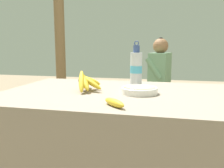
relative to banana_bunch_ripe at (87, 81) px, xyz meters
The scene contains 9 objects.
market_counter 0.49m from the banana_bunch_ripe, ahead, with size 1.45×0.94×0.76m.
banana_bunch_ripe is the anchor object (origin of this frame).
serving_bowl 0.34m from the banana_bunch_ripe, ahead, with size 0.22×0.22×0.04m.
water_bottle 0.38m from the banana_bunch_ripe, 43.00° to the left, with size 0.08×0.08×0.32m.
loose_banana_front 0.43m from the banana_bunch_ripe, 53.26° to the right, with size 0.14×0.14×0.04m.
wooden_bench 1.53m from the banana_bunch_ripe, 79.84° to the left, with size 1.52×0.32×0.46m.
seated_vendor 1.47m from the banana_bunch_ripe, 75.67° to the left, with size 0.45×0.42×1.14m.
banana_bunch_green 1.48m from the banana_bunch_ripe, 95.15° to the left, with size 0.16×0.24×0.12m.
support_post_near 2.13m from the banana_bunch_ripe, 119.58° to the left, with size 0.14×0.14×2.75m.
Camera 1 is at (0.28, -1.40, 1.04)m, focal length 38.00 mm.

